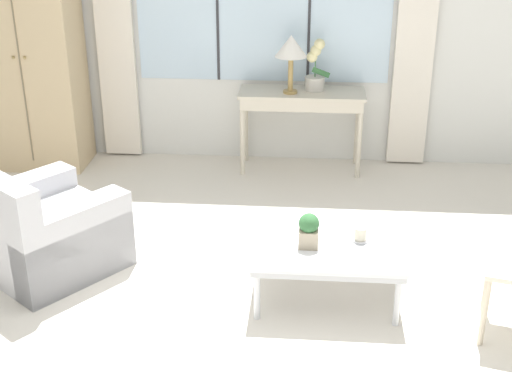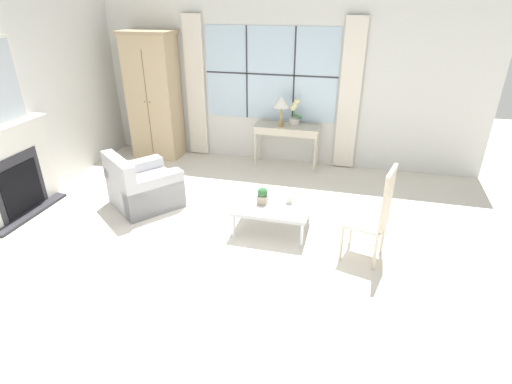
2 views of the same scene
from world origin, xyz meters
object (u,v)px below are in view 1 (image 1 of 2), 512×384
(console_table, at_px, (302,101))
(table_lamp, at_px, (291,48))
(coffee_table, at_px, (327,248))
(armoire, at_px, (30,46))
(armchair_upholstered, at_px, (44,233))
(pillar_candle, at_px, (360,235))
(potted_plant_small, at_px, (309,230))
(potted_orchid, at_px, (315,70))

(console_table, relative_size, table_lamp, 2.19)
(coffee_table, bearing_deg, armoire, 141.69)
(armoire, xyz_separation_m, console_table, (2.43, 0.04, -0.46))
(armchair_upholstered, relative_size, pillar_candle, 11.13)
(table_lamp, xyz_separation_m, coffee_table, (0.32, -2.08, -0.81))
(table_lamp, relative_size, potted_plant_small, 2.29)
(table_lamp, height_order, potted_plant_small, table_lamp)
(table_lamp, bearing_deg, potted_plant_small, -84.69)
(table_lamp, xyz_separation_m, potted_orchid, (0.22, 0.12, -0.22))
(table_lamp, xyz_separation_m, pillar_candle, (0.53, -2.05, -0.72))
(table_lamp, height_order, coffee_table, table_lamp)
(armoire, distance_m, potted_plant_small, 3.38)
(armoire, bearing_deg, potted_plant_small, -40.46)
(armoire, height_order, coffee_table, armoire)
(console_table, distance_m, coffee_table, 2.17)
(armoire, distance_m, console_table, 2.48)
(potted_plant_small, relative_size, pillar_candle, 2.12)
(armoire, height_order, console_table, armoire)
(console_table, bearing_deg, armoire, -178.98)
(armoire, xyz_separation_m, coffee_table, (2.65, -2.09, -0.78))
(potted_plant_small, height_order, pillar_candle, potted_plant_small)
(armchair_upholstered, bearing_deg, coffee_table, -5.32)
(armoire, relative_size, armchair_upholstered, 1.89)
(armchair_upholstered, bearing_deg, table_lamp, 49.49)
(potted_plant_small, bearing_deg, potted_orchid, 89.58)
(armoire, bearing_deg, armchair_upholstered, -69.71)
(armoire, relative_size, table_lamp, 4.33)
(table_lamp, distance_m, potted_plant_small, 2.25)
(armoire, xyz_separation_m, potted_plant_small, (2.53, -2.16, -0.62))
(armoire, bearing_deg, console_table, 1.02)
(console_table, xyz_separation_m, table_lamp, (-0.10, -0.06, 0.49))
(table_lamp, height_order, armchair_upholstered, table_lamp)
(armoire, distance_m, pillar_candle, 3.59)
(pillar_candle, bearing_deg, table_lamp, 104.51)
(pillar_candle, bearing_deg, armchair_upholstered, 176.00)
(table_lamp, bearing_deg, armoire, 179.62)
(console_table, height_order, coffee_table, console_table)
(armoire, xyz_separation_m, armchair_upholstered, (0.71, -1.91, -0.85))
(table_lamp, relative_size, potted_orchid, 1.11)
(console_table, relative_size, armchair_upholstered, 0.95)
(potted_orchid, relative_size, potted_plant_small, 2.05)
(potted_orchid, height_order, pillar_candle, potted_orchid)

